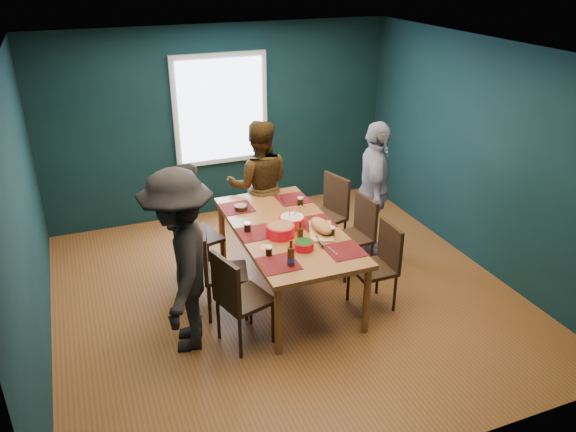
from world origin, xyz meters
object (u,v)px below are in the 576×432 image
object	(u,v)px
chair_left_far	(191,232)
person_back	(259,186)
cutting_board	(321,227)
chair_right_near	(381,260)
dining_table	(287,234)
chair_left_near	(236,294)
bowl_salad	(281,230)
person_right	(374,191)
bowl_herbs	(304,245)
chair_right_mid	(358,230)
chair_right_far	(330,209)
chair_left_mid	(217,266)
person_near_left	(181,262)
bowl_dumpling	(292,221)
person_far_left	(185,233)

from	to	relation	value
chair_left_far	person_back	size ratio (longest dim) A/B	0.59
cutting_board	chair_right_near	bearing A→B (deg)	-12.89
dining_table	chair_left_near	xyz separation A→B (m)	(-0.80, -0.71, -0.16)
person_back	bowl_salad	xyz separation A→B (m)	(-0.22, -1.35, 0.04)
person_right	bowl_herbs	world-z (taller)	person_right
chair_left_far	person_back	bearing A→B (deg)	10.95
chair_right_mid	person_right	xyz separation A→B (m)	(0.37, 0.30, 0.32)
chair_left_near	chair_right_far	xyz separation A→B (m)	(1.68, 1.45, 0.00)
chair_right_far	chair_left_mid	bearing A→B (deg)	-169.45
person_near_left	chair_right_far	bearing A→B (deg)	135.26
chair_right_mid	bowl_herbs	xyz separation A→B (m)	(-0.98, -0.66, 0.31)
bowl_dumpling	bowl_herbs	distance (m)	0.54
bowl_herbs	chair_right_mid	bearing A→B (deg)	33.70
person_far_left	person_near_left	world-z (taller)	person_near_left
person_back	bowl_salad	size ratio (longest dim) A/B	5.57
person_far_left	bowl_dumpling	world-z (taller)	person_far_left
chair_left_near	bowl_dumpling	world-z (taller)	bowl_dumpling
person_back	person_right	size ratio (longest dim) A/B	0.97
chair_left_far	person_near_left	bearing A→B (deg)	-119.76
bowl_dumpling	cutting_board	xyz separation A→B (m)	(0.24, -0.25, -0.00)
chair_left_near	bowl_salad	bearing A→B (deg)	22.75
chair_right_mid	bowl_dumpling	world-z (taller)	bowl_dumpling
bowl_dumpling	chair_right_far	bearing A→B (deg)	42.00
chair_left_near	person_far_left	bearing A→B (deg)	86.62
chair_left_near	bowl_dumpling	distance (m)	1.17
dining_table	person_right	size ratio (longest dim) A/B	1.24
bowl_salad	bowl_herbs	xyz separation A→B (m)	(0.12, -0.36, -0.02)
chair_right_far	bowl_salad	bearing A→B (deg)	-154.10
bowl_dumpling	bowl_herbs	xyz separation A→B (m)	(-0.09, -0.53, -0.02)
chair_left_far	chair_left_mid	distance (m)	0.84
chair_left_mid	person_near_left	size ratio (longest dim) A/B	0.54
chair_right_near	bowl_salad	world-z (taller)	chair_right_near
dining_table	chair_left_mid	size ratio (longest dim) A/B	2.19
chair_left_near	bowl_herbs	xyz separation A→B (m)	(0.78, 0.19, 0.28)
person_back	person_near_left	bearing A→B (deg)	68.82
bowl_herbs	cutting_board	world-z (taller)	cutting_board
person_right	person_back	bearing A→B (deg)	83.17
bowl_herbs	chair_left_mid	bearing A→B (deg)	153.08
chair_left_near	person_back	bearing A→B (deg)	47.96
person_right	bowl_dumpling	bearing A→B (deg)	133.08
person_right	bowl_salad	size ratio (longest dim) A/B	5.73
chair_right_far	bowl_salad	xyz separation A→B (m)	(-1.01, -0.90, 0.30)
person_far_left	person_back	xyz separation A→B (m)	(1.14, 0.86, 0.06)
chair_right_mid	person_near_left	size ratio (longest dim) A/B	0.52
person_far_left	person_right	xyz separation A→B (m)	(2.38, 0.11, 0.09)
chair_left_far	chair_left_mid	size ratio (longest dim) A/B	1.02
dining_table	person_back	xyz separation A→B (m)	(0.10, 1.19, 0.11)
chair_right_far	chair_right_near	xyz separation A→B (m)	(-0.03, -1.34, -0.03)
chair_left_mid	bowl_dumpling	size ratio (longest dim) A/B	3.42
chair_left_near	person_far_left	distance (m)	1.09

